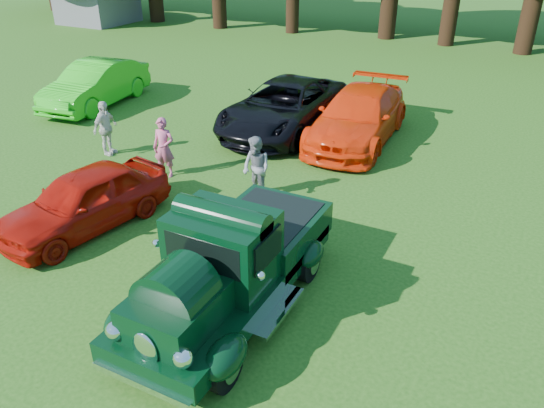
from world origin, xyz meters
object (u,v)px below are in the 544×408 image
at_px(back_car_orange, 358,117).
at_px(spectator_white, 105,128).
at_px(spectator_pink, 164,148).
at_px(spectator_grey, 256,168).
at_px(hero_pickup, 231,265).
at_px(back_car_lime, 96,84).
at_px(back_car_black, 284,107).
at_px(red_convertible, 84,200).

distance_m(back_car_orange, spectator_white, 7.46).
xyz_separation_m(spectator_pink, spectator_grey, (2.75, 0.00, -0.02)).
bearing_deg(spectator_white, back_car_orange, -57.74).
height_order(back_car_orange, spectator_pink, spectator_pink).
distance_m(hero_pickup, back_car_orange, 8.61).
bearing_deg(back_car_lime, back_car_orange, -1.61).
relative_size(back_car_lime, spectator_grey, 3.04).
bearing_deg(back_car_orange, spectator_grey, -103.89).
bearing_deg(back_car_black, hero_pickup, -69.31).
bearing_deg(spectator_pink, red_convertible, -100.26).
bearing_deg(red_convertible, spectator_grey, 58.49).
xyz_separation_m(hero_pickup, back_car_lime, (-10.36, 7.63, -0.06)).
distance_m(back_car_orange, spectator_grey, 4.84).
height_order(back_car_lime, spectator_grey, back_car_lime).
bearing_deg(back_car_lime, spectator_pink, -39.61).
bearing_deg(spectator_grey, spectator_pink, -158.00).
height_order(red_convertible, back_car_black, back_car_black).
bearing_deg(hero_pickup, spectator_pink, 138.78).
height_order(hero_pickup, back_car_lime, hero_pickup).
bearing_deg(hero_pickup, back_car_orange, 94.62).
bearing_deg(spectator_grey, back_car_black, 129.99).
distance_m(spectator_pink, spectator_white, 2.43).
xyz_separation_m(hero_pickup, back_car_orange, (-0.69, 8.58, -0.07)).
bearing_deg(back_car_lime, hero_pickup, -43.58).
relative_size(red_convertible, spectator_white, 2.48).
xyz_separation_m(back_car_black, spectator_pink, (-1.26, -4.59, 0.01)).
xyz_separation_m(back_car_black, spectator_grey, (1.49, -4.59, -0.01)).
height_order(spectator_grey, spectator_white, spectator_white).
height_order(red_convertible, spectator_grey, spectator_grey).
xyz_separation_m(back_car_black, back_car_orange, (2.42, 0.17, -0.01)).
height_order(back_car_black, spectator_grey, back_car_black).
xyz_separation_m(spectator_grey, spectator_white, (-5.15, 0.42, 0.01)).
relative_size(hero_pickup, back_car_black, 0.88).
relative_size(hero_pickup, spectator_grey, 3.18).
bearing_deg(back_car_lime, spectator_white, -50.42).
xyz_separation_m(back_car_lime, spectator_pink, (6.00, -3.80, 0.02)).
relative_size(back_car_lime, back_car_orange, 0.89).
distance_m(back_car_black, back_car_orange, 2.42).
xyz_separation_m(back_car_orange, spectator_grey, (-0.93, -4.75, 0.01)).
bearing_deg(back_car_black, spectator_pink, -104.94).
bearing_deg(hero_pickup, back_car_black, 110.29).
relative_size(back_car_black, spectator_grey, 3.63).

